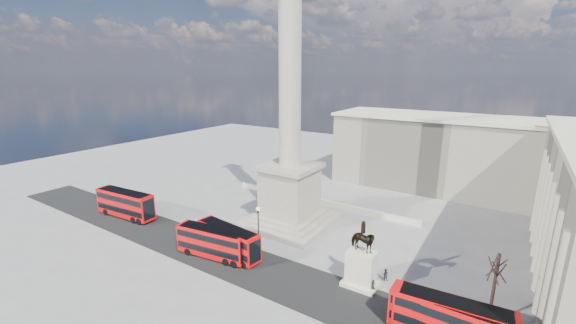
# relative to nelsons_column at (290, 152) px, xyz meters

# --- Properties ---
(ground) EXTENTS (180.00, 180.00, 0.00)m
(ground) POSITION_rel_nelsons_column_xyz_m (0.00, -5.00, -12.92)
(ground) COLOR gray
(ground) RESTS_ON ground
(asphalt_road) EXTENTS (120.00, 9.00, 0.01)m
(asphalt_road) POSITION_rel_nelsons_column_xyz_m (5.00, -15.00, -12.91)
(asphalt_road) COLOR black
(asphalt_road) RESTS_ON ground
(nelsons_column) EXTENTS (14.00, 14.00, 49.85)m
(nelsons_column) POSITION_rel_nelsons_column_xyz_m (0.00, 0.00, 0.00)
(nelsons_column) COLOR #A29A87
(nelsons_column) RESTS_ON ground
(balustrade_wall) EXTENTS (40.00, 0.60, 1.10)m
(balustrade_wall) POSITION_rel_nelsons_column_xyz_m (0.00, 11.00, -12.37)
(balustrade_wall) COLOR beige
(balustrade_wall) RESTS_ON ground
(building_northeast) EXTENTS (51.00, 17.00, 16.60)m
(building_northeast) POSITION_rel_nelsons_column_xyz_m (20.00, 35.00, -4.59)
(building_northeast) COLOR beige
(building_northeast) RESTS_ON ground
(red_bus_a) EXTENTS (11.19, 3.96, 4.44)m
(red_bus_a) POSITION_rel_nelsons_column_xyz_m (-2.94, -15.91, -10.59)
(red_bus_a) COLOR red
(red_bus_a) RESTS_ON ground
(red_bus_b) EXTENTS (11.20, 3.72, 4.46)m
(red_bus_b) POSITION_rel_nelsons_column_xyz_m (-1.43, -14.22, -10.58)
(red_bus_b) COLOR red
(red_bus_b) RESTS_ON ground
(red_bus_c) EXTENTS (11.27, 3.33, 4.51)m
(red_bus_c) POSITION_rel_nelsons_column_xyz_m (28.68, -14.79, -10.55)
(red_bus_c) COLOR red
(red_bus_c) RESTS_ON ground
(red_bus_d) EXTENTS (10.89, 2.67, 4.41)m
(red_bus_d) POSITION_rel_nelsons_column_xyz_m (28.17, -15.07, -10.61)
(red_bus_d) COLOR red
(red_bus_d) RESTS_ON ground
(red_bus_e) EXTENTS (12.55, 3.86, 5.01)m
(red_bus_e) POSITION_rel_nelsons_column_xyz_m (-26.65, -14.13, -10.29)
(red_bus_e) COLOR red
(red_bus_e) RESTS_ON ground
(victorian_lamp) EXTENTS (0.59, 0.59, 6.93)m
(victorian_lamp) POSITION_rel_nelsons_column_xyz_m (1.38, -10.72, -8.83)
(victorian_lamp) COLOR black
(victorian_lamp) RESTS_ON ground
(equestrian_statue) EXTENTS (4.25, 3.19, 8.79)m
(equestrian_statue) POSITION_rel_nelsons_column_xyz_m (17.55, -10.88, -9.84)
(equestrian_statue) COLOR beige
(equestrian_statue) RESTS_ON ground
(bare_tree_near) EXTENTS (1.99, 1.99, 8.71)m
(bare_tree_near) POSITION_rel_nelsons_column_xyz_m (31.67, -9.98, -6.06)
(bare_tree_near) COLOR #332319
(bare_tree_near) RESTS_ON ground
(bare_tree_mid) EXTENTS (1.57, 1.57, 5.95)m
(bare_tree_mid) POSITION_rel_nelsons_column_xyz_m (36.51, 2.81, -8.23)
(bare_tree_mid) COLOR #332319
(bare_tree_mid) RESTS_ON ground
(bare_tree_far) EXTENTS (1.62, 1.62, 6.63)m
(bare_tree_far) POSITION_rel_nelsons_column_xyz_m (37.03, 8.28, -7.70)
(bare_tree_far) COLOR #332319
(bare_tree_far) RESTS_ON ground
(pedestrian_walking) EXTENTS (0.69, 0.51, 1.75)m
(pedestrian_walking) POSITION_rel_nelsons_column_xyz_m (19.43, -11.50, -12.04)
(pedestrian_walking) COLOR #24272A
(pedestrian_walking) RESTS_ON ground
(pedestrian_standing) EXTENTS (1.00, 0.93, 1.65)m
(pedestrian_standing) POSITION_rel_nelsons_column_xyz_m (19.81, -8.10, -12.09)
(pedestrian_standing) COLOR #24272A
(pedestrian_standing) RESTS_ON ground
(pedestrian_crossing) EXTENTS (0.61, 1.04, 1.66)m
(pedestrian_crossing) POSITION_rel_nelsons_column_xyz_m (15.49, -4.36, -12.09)
(pedestrian_crossing) COLOR #24272A
(pedestrian_crossing) RESTS_ON ground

